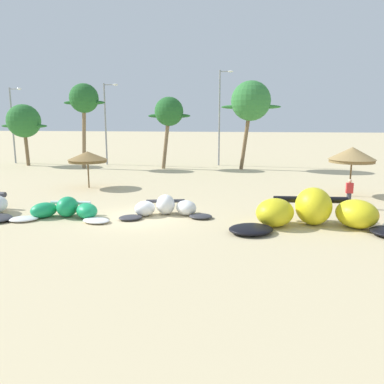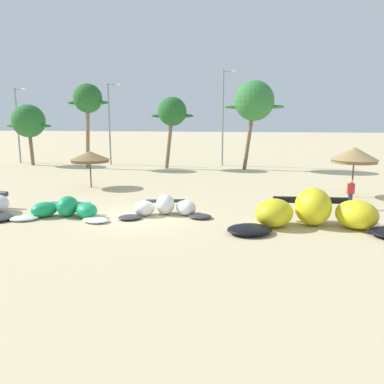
{
  "view_description": "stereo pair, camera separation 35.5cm",
  "coord_description": "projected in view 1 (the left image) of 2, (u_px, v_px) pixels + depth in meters",
  "views": [
    {
      "loc": [
        5.39,
        -17.85,
        4.82
      ],
      "look_at": [
        2.43,
        2.0,
        1.0
      ],
      "focal_mm": 35.91,
      "sensor_mm": 36.0,
      "label": 1
    },
    {
      "loc": [
        5.74,
        -17.79,
        4.82
      ],
      "look_at": [
        2.43,
        2.0,
        1.0
      ],
      "focal_mm": 35.91,
      "sensor_mm": 36.0,
      "label": 2
    }
  ],
  "objects": [
    {
      "name": "ground_plane",
      "position": [
        138.0,
        218.0,
        19.02
      ],
      "size": [
        260.0,
        260.0,
        0.0
      ],
      "primitive_type": "plane",
      "color": "beige"
    },
    {
      "name": "person_near_kites",
      "position": [
        349.0,
        194.0,
        20.93
      ],
      "size": [
        0.36,
        0.24,
        1.62
      ],
      "color": "#383842",
      "rests_on": "ground"
    },
    {
      "name": "lamppost_west",
      "position": [
        13.0,
        121.0,
        41.82
      ],
      "size": [
        1.5,
        0.24,
        8.15
      ],
      "color": "gray",
      "rests_on": "ground"
    },
    {
      "name": "beach_umbrella_middle",
      "position": [
        352.0,
        155.0,
        23.92
      ],
      "size": [
        2.88,
        2.88,
        3.12
      ],
      "color": "brown",
      "rests_on": "ground"
    },
    {
      "name": "beach_umbrella_near_van",
      "position": [
        88.0,
        157.0,
        26.98
      ],
      "size": [
        2.77,
        2.77,
        2.59
      ],
      "color": "brown",
      "rests_on": "ground"
    },
    {
      "name": "kite_left_of_center",
      "position": [
        166.0,
        208.0,
        19.46
      ],
      "size": [
        4.73,
        2.74,
        1.02
      ],
      "color": "#333338",
      "rests_on": "ground"
    },
    {
      "name": "lamppost_west_center",
      "position": [
        106.0,
        120.0,
        40.49
      ],
      "size": [
        1.62,
        0.24,
        8.48
      ],
      "color": "gray",
      "rests_on": "ground"
    },
    {
      "name": "palm_left",
      "position": [
        84.0,
        100.0,
        36.83
      ],
      "size": [
        4.19,
        2.79,
        8.19
      ],
      "color": "#7F6647",
      "rests_on": "ground"
    },
    {
      "name": "kite_left",
      "position": [
        65.0,
        210.0,
        18.97
      ],
      "size": [
        5.18,
        2.56,
        1.01
      ],
      "color": "white",
      "rests_on": "ground"
    },
    {
      "name": "lamppost_east_center",
      "position": [
        220.0,
        114.0,
        39.6
      ],
      "size": [
        1.46,
        0.24,
        9.7
      ],
      "color": "gray",
      "rests_on": "ground"
    },
    {
      "name": "palm_center_left",
      "position": [
        251.0,
        101.0,
        36.16
      ],
      "size": [
        5.61,
        3.74,
        8.38
      ],
      "color": "brown",
      "rests_on": "ground"
    },
    {
      "name": "kite_center",
      "position": [
        315.0,
        213.0,
        17.34
      ],
      "size": [
        8.31,
        4.06,
        1.73
      ],
      "color": "black",
      "rests_on": "ground"
    },
    {
      "name": "palm_left_of_gap",
      "position": [
        169.0,
        112.0,
        36.93
      ],
      "size": [
        4.16,
        2.78,
        6.93
      ],
      "color": "#7F6647",
      "rests_on": "ground"
    },
    {
      "name": "palm_leftmost",
      "position": [
        24.0,
        121.0,
        39.6
      ],
      "size": [
        5.11,
        3.41,
        6.33
      ],
      "color": "brown",
      "rests_on": "ground"
    }
  ]
}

